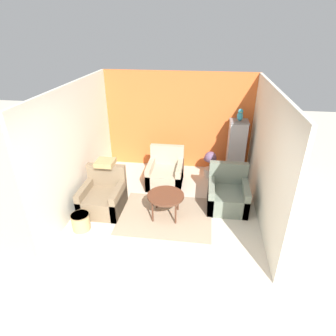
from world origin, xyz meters
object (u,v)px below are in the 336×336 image
armchair_middle (165,173)px  potted_plant (210,163)px  armchair_right (227,195)px  birdcage (236,150)px  parrot (240,115)px  wicker_basket (81,221)px  armchair_left (103,197)px  coffee_table (166,197)px

armchair_middle → potted_plant: size_ratio=1.31×
armchair_middle → potted_plant: 1.20m
armchair_right → birdcage: birdcage is taller
parrot → wicker_basket: 4.23m
armchair_left → coffee_table: bearing=-3.4°
coffee_table → armchair_left: armchair_left is taller
armchair_left → birdcage: size_ratio=0.60×
coffee_table → parrot: parrot is taller
armchair_right → wicker_basket: armchair_right is taller
birdcage → potted_plant: (-0.62, -0.12, -0.34)m
armchair_right → armchair_middle: same height
birdcage → parrot: (0.00, 0.00, 0.88)m
birdcage → wicker_basket: (-3.02, -2.59, -0.54)m
wicker_basket → armchair_middle: bearing=55.2°
armchair_middle → potted_plant: bearing=26.9°
armchair_left → armchair_middle: same height
potted_plant → wicker_basket: size_ratio=1.91×
coffee_table → birdcage: 2.47m
coffee_table → parrot: size_ratio=2.44×
armchair_right → wicker_basket: bearing=-157.3°
armchair_left → wicker_basket: size_ratio=2.51×
coffee_table → wicker_basket: (-1.54, -0.63, -0.28)m
coffee_table → armchair_middle: (-0.20, 1.31, -0.18)m
wicker_basket → coffee_table: bearing=22.2°
armchair_left → birdcage: 3.41m
coffee_table → armchair_middle: size_ratio=0.83×
potted_plant → armchair_middle: bearing=-153.1°
armchair_middle → wicker_basket: size_ratio=2.51×
birdcage → armchair_right: bearing=-99.5°
coffee_table → armchair_middle: bearing=98.5°
armchair_right → potted_plant: bearing=106.2°
armchair_left → armchair_right: size_ratio=1.00×
coffee_table → armchair_middle: 1.33m
coffee_table → parrot: bearing=52.9°
birdcage → parrot: size_ratio=4.88×
birdcage → wicker_basket: bearing=-139.4°
armchair_left → birdcage: (2.81, 1.88, 0.44)m
armchair_left → parrot: size_ratio=2.93×
armchair_middle → birdcage: bearing=21.3°
armchair_left → potted_plant: 2.82m
armchair_left → armchair_middle: bearing=47.2°
armchair_right → wicker_basket: size_ratio=2.51×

